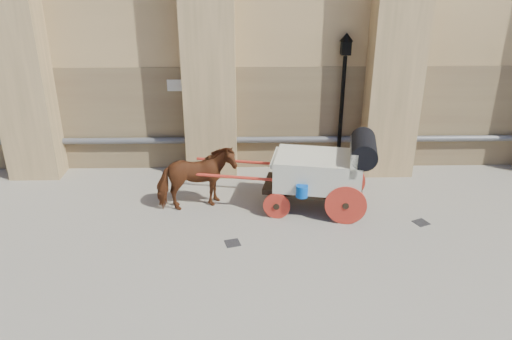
{
  "coord_description": "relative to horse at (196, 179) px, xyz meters",
  "views": [
    {
      "loc": [
        -0.02,
        -9.69,
        5.94
      ],
      "look_at": [
        0.21,
        1.4,
        1.04
      ],
      "focal_mm": 35.0,
      "sensor_mm": 36.0,
      "label": 1
    }
  ],
  "objects": [
    {
      "name": "street_lamp",
      "position": [
        3.93,
        2.37,
        1.3
      ],
      "size": [
        0.37,
        0.37,
        3.94
      ],
      "color": "black",
      "rests_on": "ground"
    },
    {
      "name": "ground",
      "position": [
        1.26,
        -1.43,
        -0.8
      ],
      "size": [
        90.0,
        90.0,
        0.0
      ],
      "primitive_type": "plane",
      "color": "slate",
      "rests_on": "ground"
    },
    {
      "name": "carriage",
      "position": [
        3.13,
        -0.11,
        0.27
      ],
      "size": [
        4.68,
        2.04,
        1.98
      ],
      "rotation": [
        0.0,
        0.0,
        -0.19
      ],
      "color": "black",
      "rests_on": "ground"
    },
    {
      "name": "horse",
      "position": [
        0.0,
        0.0,
        0.0
      ],
      "size": [
        2.07,
        1.4,
        1.61
      ],
      "primitive_type": "imported",
      "rotation": [
        0.0,
        0.0,
        1.88
      ],
      "color": "brown",
      "rests_on": "ground"
    },
    {
      "name": "drain_grate_far",
      "position": [
        5.38,
        -0.87,
        -0.8
      ],
      "size": [
        0.42,
        0.42,
        0.01
      ],
      "primitive_type": "cube",
      "rotation": [
        0.0,
        0.0,
        0.43
      ],
      "color": "black",
      "rests_on": "ground"
    },
    {
      "name": "drain_grate_near",
      "position": [
        0.92,
        -1.68,
        -0.8
      ],
      "size": [
        0.4,
        0.4,
        0.01
      ],
      "primitive_type": "cube",
      "rotation": [
        0.0,
        0.0,
        0.28
      ],
      "color": "black",
      "rests_on": "ground"
    }
  ]
}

